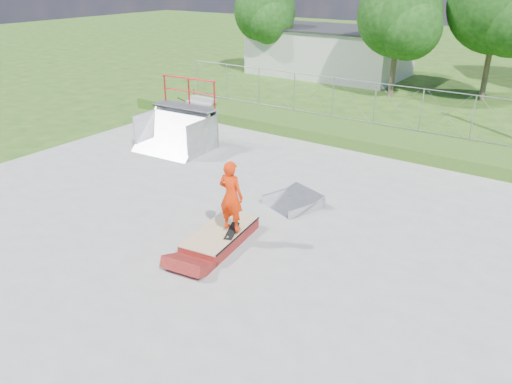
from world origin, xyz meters
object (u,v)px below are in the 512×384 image
flat_bank_ramp (293,201)px  skater (231,199)px  grind_box (220,237)px  quarter_pipe (173,117)px

flat_bank_ramp → skater: size_ratio=0.77×
grind_box → flat_bank_ramp: flat_bank_ramp is taller
skater → flat_bank_ramp: bearing=-96.5°
grind_box → flat_bank_ramp: size_ratio=1.70×
skater → grind_box: bearing=12.6°
grind_box → quarter_pipe: bearing=134.3°
grind_box → skater: skater is taller
quarter_pipe → flat_bank_ramp: size_ratio=1.88×
grind_box → quarter_pipe: size_ratio=0.91×
grind_box → skater: size_ratio=1.31×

